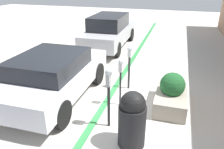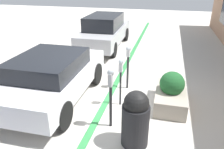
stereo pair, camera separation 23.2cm
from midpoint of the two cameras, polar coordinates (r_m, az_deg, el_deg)
ground_plane at (r=6.37m, az=-1.85°, el=-7.32°), size 40.00×40.00×0.00m
curb_strip at (r=6.38m, az=-2.55°, el=-7.07°), size 24.50×0.16×0.04m
parking_meter_nearest at (r=4.92m, az=-1.71°, el=-3.65°), size 0.18×0.15×1.49m
parking_meter_second at (r=5.83m, az=1.15°, el=0.26°), size 0.15×0.13×1.35m
parking_meter_middle at (r=6.78m, az=3.23°, el=3.71°), size 0.18×0.15×1.40m
planter_box at (r=6.24m, az=14.11°, el=-4.76°), size 1.55×0.83×1.01m
parked_car_middle at (r=6.48m, az=-16.29°, el=-0.31°), size 4.04×1.96×1.38m
parked_car_rear at (r=11.20m, az=-2.42°, el=11.37°), size 4.76×1.79×1.64m
trash_bin at (r=4.63m, az=4.70°, el=-11.43°), size 0.58×0.58×1.27m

